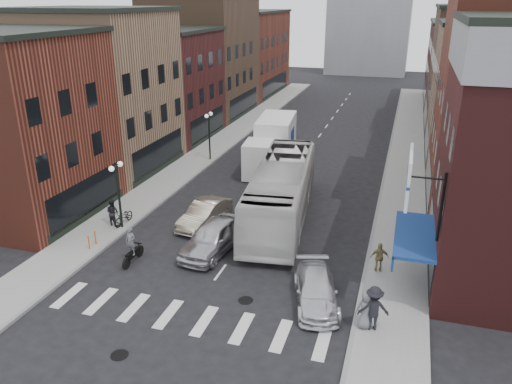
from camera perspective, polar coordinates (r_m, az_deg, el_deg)
ground at (r=24.73m, az=-4.95°, el=-10.26°), size 160.00×160.00×0.00m
sidewalk_left at (r=46.47m, az=-4.67°, el=5.23°), size 3.00×74.00×0.15m
sidewalk_right at (r=43.38m, az=16.75°, el=3.19°), size 3.00×74.00×0.15m
curb_left at (r=45.98m, az=-2.92°, el=5.00°), size 0.20×74.00×0.16m
curb_right at (r=43.42m, az=14.77°, el=3.31°), size 0.20×74.00×0.16m
crosswalk_stripes at (r=22.45m, az=-7.86°, el=-14.05°), size 12.00×2.20×0.01m
bldg_left_near at (r=34.09m, az=-26.51°, el=6.79°), size 10.30×9.20×11.30m
bldg_left_mid_a at (r=41.23m, az=-17.72°, el=10.91°), size 10.30×10.20×12.30m
bldg_left_mid_b at (r=49.83m, az=-11.10°, el=11.99°), size 10.30×10.20×10.30m
bldg_left_far_a at (r=59.49m, az=-6.16°, el=15.19°), size 10.30×12.20×13.30m
bldg_left_far_b at (r=72.61m, az=-1.68°, el=15.60°), size 10.30×16.20×11.30m
bldg_right_mid_b at (r=44.57m, az=26.05°, el=9.84°), size 10.30×10.20×11.30m
bldg_right_far_a at (r=55.28m, az=24.65°, el=12.44°), size 10.30×12.20×12.30m
bldg_right_far_b at (r=69.21m, az=23.27°, el=13.24°), size 10.30×16.20×10.30m
awning_blue at (r=24.25m, az=17.26°, el=-4.83°), size 1.80×5.00×0.78m
billboard_sign at (r=21.07m, az=17.28°, el=1.53°), size 1.52×3.00×3.70m
streetlamp_near at (r=29.86m, az=-15.54°, el=0.95°), size 0.32×1.22×4.11m
streetlamp_far at (r=41.76m, az=-5.39°, el=7.39°), size 0.32×1.22×4.11m
bike_rack at (r=28.84m, az=-18.23°, el=-5.22°), size 0.08×0.68×0.80m
box_truck at (r=40.44m, az=1.86°, el=5.52°), size 3.32×9.08×3.85m
motorcycle_rider at (r=26.65m, az=-14.04°, el=-6.06°), size 0.56×1.98×2.02m
transit_bus at (r=30.69m, az=2.90°, el=0.13°), size 4.59×13.42×3.66m
sedan_left_near at (r=27.13m, az=-4.96°, el=-5.14°), size 2.65×5.27×1.72m
sedan_left_far at (r=30.30m, az=-5.88°, el=-2.50°), size 2.13×4.63×1.47m
curb_car at (r=22.97m, az=6.88°, el=-11.11°), size 3.01×4.85×1.31m
parked_bicycle at (r=31.09m, az=-14.87°, el=-2.75°), size 0.71×1.80×0.93m
ped_left_solo at (r=30.96m, az=-16.07°, el=-2.25°), size 0.87×0.61×1.65m
ped_right_a at (r=21.39m, az=13.31°, el=-12.80°), size 1.37×0.90×1.96m
ped_right_b at (r=25.66m, az=13.94°, el=-7.25°), size 0.97×0.63×1.54m
ped_right_c at (r=21.46m, az=12.43°, el=-12.97°), size 0.97×0.77×1.72m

